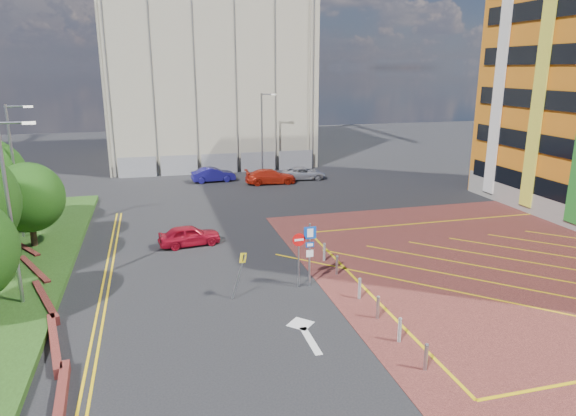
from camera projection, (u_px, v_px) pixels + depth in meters
name	position (u px, v px, depth m)	size (l,w,h in m)	color
ground	(305.00, 295.00, 24.08)	(140.00, 140.00, 0.00)	black
forecourt	(554.00, 267.00, 27.56)	(26.00, 26.00, 0.02)	brown
retaining_wall	(40.00, 302.00, 22.95)	(6.06, 20.33, 0.40)	maroon
tree_c	(28.00, 198.00, 29.19)	(4.00, 4.00, 4.90)	#3D2B1C
lamp_left_near	(11.00, 207.00, 21.62)	(1.53, 0.16, 8.00)	#9EA0A8
lamp_left_far	(15.00, 167.00, 30.44)	(1.53, 0.16, 8.00)	#9EA0A8
lamp_back	(263.00, 131.00, 50.03)	(1.53, 0.16, 8.00)	#9EA0A8
sign_cluster	(306.00, 249.00, 24.55)	(1.17, 0.12, 3.20)	#9EA0A8
warning_sign	(240.00, 270.00, 23.38)	(0.79, 0.42, 2.25)	#9EA0A8
bollard_row	(365.00, 296.00, 22.97)	(0.14, 11.14, 0.90)	#9EA0A8
construction_building	(205.00, 62.00, 58.45)	(21.20, 19.20, 22.00)	#B2AA92
construction_fence	(229.00, 163.00, 52.02)	(21.60, 0.06, 2.00)	gray
car_red_left	(189.00, 235.00, 30.75)	(1.47, 3.66, 1.25)	#A80E21
car_blue_back	(213.00, 175.00, 47.99)	(1.41, 4.06, 1.34)	navy
car_red_back	(270.00, 176.00, 47.18)	(1.89, 4.66, 1.35)	red
car_silver_back	(303.00, 173.00, 49.03)	(1.95, 4.22, 1.17)	silver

